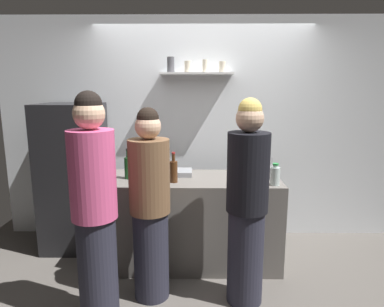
{
  "coord_description": "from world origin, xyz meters",
  "views": [
    {
      "loc": [
        -0.08,
        -2.78,
        1.8
      ],
      "look_at": [
        -0.12,
        0.5,
        1.15
      ],
      "focal_mm": 31.51,
      "sensor_mm": 36.0,
      "label": 1
    }
  ],
  "objects_px": {
    "baking_pan": "(176,172)",
    "wine_bottle_amber_glass": "(174,171)",
    "person_blonde": "(247,205)",
    "person_brown_jacket": "(150,208)",
    "person_pink_top": "(95,211)",
    "refrigerator": "(74,177)",
    "wine_bottle_dark_glass": "(248,170)",
    "wine_bottle_green_glass": "(128,167)",
    "utensil_holder": "(271,173)",
    "wine_bottle_pale_glass": "(145,169)",
    "water_bottle_plastic": "(275,175)"
  },
  "relations": [
    {
      "from": "wine_bottle_green_glass",
      "to": "wine_bottle_pale_glass",
      "type": "height_order",
      "value": "wine_bottle_green_glass"
    },
    {
      "from": "utensil_holder",
      "to": "baking_pan",
      "type": "bearing_deg",
      "value": 171.76
    },
    {
      "from": "wine_bottle_dark_glass",
      "to": "person_pink_top",
      "type": "relative_size",
      "value": 0.17
    },
    {
      "from": "wine_bottle_pale_glass",
      "to": "person_brown_jacket",
      "type": "relative_size",
      "value": 0.18
    },
    {
      "from": "baking_pan",
      "to": "wine_bottle_green_glass",
      "type": "distance_m",
      "value": 0.49
    },
    {
      "from": "water_bottle_plastic",
      "to": "wine_bottle_green_glass",
      "type": "bearing_deg",
      "value": 171.5
    },
    {
      "from": "utensil_holder",
      "to": "wine_bottle_green_glass",
      "type": "height_order",
      "value": "wine_bottle_green_glass"
    },
    {
      "from": "wine_bottle_dark_glass",
      "to": "person_pink_top",
      "type": "distance_m",
      "value": 1.51
    },
    {
      "from": "refrigerator",
      "to": "wine_bottle_dark_glass",
      "type": "xyz_separation_m",
      "value": [
        1.87,
        -0.44,
        0.2
      ]
    },
    {
      "from": "utensil_holder",
      "to": "wine_bottle_dark_glass",
      "type": "bearing_deg",
      "value": -163.41
    },
    {
      "from": "baking_pan",
      "to": "wine_bottle_amber_glass",
      "type": "relative_size",
      "value": 1.16
    },
    {
      "from": "utensil_holder",
      "to": "person_pink_top",
      "type": "distance_m",
      "value": 1.74
    },
    {
      "from": "baking_pan",
      "to": "wine_bottle_amber_glass",
      "type": "height_order",
      "value": "wine_bottle_amber_glass"
    },
    {
      "from": "wine_bottle_dark_glass",
      "to": "person_pink_top",
      "type": "bearing_deg",
      "value": -147.41
    },
    {
      "from": "wine_bottle_amber_glass",
      "to": "person_pink_top",
      "type": "xyz_separation_m",
      "value": [
        -0.54,
        -0.74,
        -0.13
      ]
    },
    {
      "from": "wine_bottle_green_glass",
      "to": "person_pink_top",
      "type": "relative_size",
      "value": 0.17
    },
    {
      "from": "refrigerator",
      "to": "wine_bottle_amber_glass",
      "type": "distance_m",
      "value": 1.28
    },
    {
      "from": "baking_pan",
      "to": "person_pink_top",
      "type": "xyz_separation_m",
      "value": [
        -0.55,
        -1.02,
        -0.04
      ]
    },
    {
      "from": "utensil_holder",
      "to": "wine_bottle_pale_glass",
      "type": "relative_size",
      "value": 0.74
    },
    {
      "from": "utensil_holder",
      "to": "wine_bottle_amber_glass",
      "type": "bearing_deg",
      "value": -171.79
    },
    {
      "from": "wine_bottle_pale_glass",
      "to": "refrigerator",
      "type": "bearing_deg",
      "value": 153.45
    },
    {
      "from": "wine_bottle_green_glass",
      "to": "utensil_holder",
      "type": "bearing_deg",
      "value": 0.49
    },
    {
      "from": "wine_bottle_amber_glass",
      "to": "wine_bottle_green_glass",
      "type": "bearing_deg",
      "value": 164.6
    },
    {
      "from": "refrigerator",
      "to": "wine_bottle_amber_glass",
      "type": "relative_size",
      "value": 5.54
    },
    {
      "from": "refrigerator",
      "to": "wine_bottle_pale_glass",
      "type": "distance_m",
      "value": 0.99
    },
    {
      "from": "person_blonde",
      "to": "person_brown_jacket",
      "type": "distance_m",
      "value": 0.8
    },
    {
      "from": "wine_bottle_dark_glass",
      "to": "wine_bottle_pale_glass",
      "type": "bearing_deg",
      "value": 179.36
    },
    {
      "from": "wine_bottle_dark_glass",
      "to": "wine_bottle_pale_glass",
      "type": "height_order",
      "value": "same"
    },
    {
      "from": "baking_pan",
      "to": "water_bottle_plastic",
      "type": "height_order",
      "value": "water_bottle_plastic"
    },
    {
      "from": "person_pink_top",
      "to": "person_brown_jacket",
      "type": "bearing_deg",
      "value": -178.85
    },
    {
      "from": "utensil_holder",
      "to": "wine_bottle_green_glass",
      "type": "bearing_deg",
      "value": -179.51
    },
    {
      "from": "wine_bottle_green_glass",
      "to": "person_blonde",
      "type": "bearing_deg",
      "value": -30.2
    },
    {
      "from": "baking_pan",
      "to": "utensil_holder",
      "type": "height_order",
      "value": "utensil_holder"
    },
    {
      "from": "utensil_holder",
      "to": "wine_bottle_amber_glass",
      "type": "relative_size",
      "value": 0.75
    },
    {
      "from": "baking_pan",
      "to": "wine_bottle_pale_glass",
      "type": "relative_size",
      "value": 1.14
    },
    {
      "from": "refrigerator",
      "to": "water_bottle_plastic",
      "type": "relative_size",
      "value": 7.86
    },
    {
      "from": "person_blonde",
      "to": "person_brown_jacket",
      "type": "bearing_deg",
      "value": 109.6
    },
    {
      "from": "person_brown_jacket",
      "to": "person_pink_top",
      "type": "distance_m",
      "value": 0.48
    },
    {
      "from": "wine_bottle_amber_glass",
      "to": "wine_bottle_pale_glass",
      "type": "relative_size",
      "value": 0.98
    },
    {
      "from": "refrigerator",
      "to": "person_brown_jacket",
      "type": "distance_m",
      "value": 1.38
    },
    {
      "from": "person_brown_jacket",
      "to": "person_blonde",
      "type": "bearing_deg",
      "value": 88.6
    },
    {
      "from": "wine_bottle_dark_glass",
      "to": "person_blonde",
      "type": "distance_m",
      "value": 0.6
    },
    {
      "from": "refrigerator",
      "to": "utensil_holder",
      "type": "bearing_deg",
      "value": -10.01
    },
    {
      "from": "refrigerator",
      "to": "person_blonde",
      "type": "bearing_deg",
      "value": -29.74
    },
    {
      "from": "baking_pan",
      "to": "person_blonde",
      "type": "relative_size",
      "value": 0.2
    },
    {
      "from": "refrigerator",
      "to": "wine_bottle_green_glass",
      "type": "bearing_deg",
      "value": -29.01
    },
    {
      "from": "baking_pan",
      "to": "wine_bottle_dark_glass",
      "type": "distance_m",
      "value": 0.75
    },
    {
      "from": "wine_bottle_dark_glass",
      "to": "water_bottle_plastic",
      "type": "height_order",
      "value": "wine_bottle_dark_glass"
    },
    {
      "from": "wine_bottle_amber_glass",
      "to": "water_bottle_plastic",
      "type": "relative_size",
      "value": 1.42
    },
    {
      "from": "refrigerator",
      "to": "utensil_holder",
      "type": "relative_size",
      "value": 7.38
    }
  ]
}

